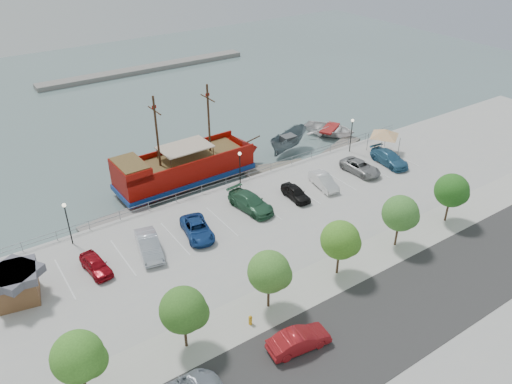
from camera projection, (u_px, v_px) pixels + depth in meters
ground at (276, 223)px, 49.68m from camera, size 160.00×160.00×0.00m
land_slab at (454, 360)px, 34.51m from camera, size 100.00×58.00×1.20m
street at (400, 311)px, 37.76m from camera, size 100.00×8.00×0.04m
sidewalk at (346, 269)px, 42.04m from camera, size 100.00×4.00×0.05m
seawall_railing at (234, 179)px, 54.47m from camera, size 50.00×0.06×1.00m
far_shore at (146, 69)px, 93.54m from camera, size 40.00×3.00×0.80m
pirate_ship at (195, 165)px, 56.36m from camera, size 18.26×5.54×11.46m
patrol_boat at (288, 143)px, 63.11m from camera, size 6.94×4.11×2.53m
speedboat at (330, 131)px, 67.75m from camera, size 7.67×8.42×1.43m
dock_west at (116, 220)px, 49.83m from camera, size 7.60×2.90×0.42m
dock_mid at (275, 168)px, 59.35m from camera, size 7.89×3.99×0.43m
dock_east at (341, 147)px, 64.43m from camera, size 7.56×4.53×0.42m
shed at (16, 284)px, 38.16m from camera, size 3.92×3.92×2.75m
canopy_tent at (385, 129)px, 59.69m from camera, size 5.02×5.02×3.60m
street_sedan at (299, 340)px, 34.28m from camera, size 4.69×2.15×1.49m
fire_hydrant at (250, 320)px, 36.33m from camera, size 0.29×0.29×0.82m
lamp_post_left at (67, 216)px, 43.62m from camera, size 0.36×0.36×4.28m
lamp_post_mid at (240, 164)px, 52.32m from camera, size 0.36×0.36×4.28m
lamp_post_right at (352, 129)px, 60.06m from camera, size 0.36×0.36×4.28m
tree_a at (81, 358)px, 29.75m from camera, size 3.30×3.20×5.00m
tree_b at (186, 311)px, 33.14m from camera, size 3.30×3.20×5.00m
tree_c at (271, 273)px, 36.52m from camera, size 3.30×3.20×5.00m
tree_d at (342, 241)px, 39.91m from camera, size 3.30×3.20×5.00m
tree_e at (402, 214)px, 43.29m from camera, size 3.30×3.20×5.00m
tree_f at (453, 191)px, 46.68m from camera, size 3.30×3.20×5.00m
parked_car_a at (96, 265)px, 41.44m from camera, size 2.02×4.11×1.35m
parked_car_b at (149, 245)px, 43.55m from camera, size 2.71×5.19×1.63m
parked_car_c at (197, 229)px, 45.89m from camera, size 3.21×5.30×1.37m
parked_car_d at (251, 202)px, 49.73m from camera, size 2.94×5.73×1.59m
parked_car_e at (296, 193)px, 51.60m from camera, size 1.79×4.00×1.33m
parked_car_f at (324, 181)px, 53.61m from camera, size 2.19×4.49×1.42m
parked_car_g at (360, 167)px, 56.46m from camera, size 2.64×5.10×1.37m
parked_car_h at (389, 158)px, 58.29m from camera, size 2.62×5.42×1.52m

